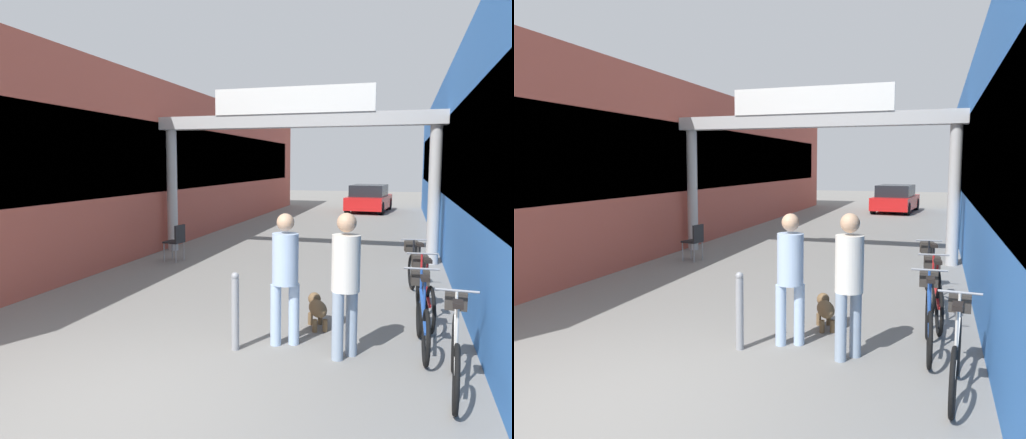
# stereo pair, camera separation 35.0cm
# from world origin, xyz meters

# --- Properties ---
(ground_plane) EXTENTS (80.00, 80.00, 0.00)m
(ground_plane) POSITION_xyz_m (0.00, 0.00, 0.00)
(ground_plane) COLOR gray
(storefront_left) EXTENTS (3.00, 26.00, 4.59)m
(storefront_left) POSITION_xyz_m (-5.09, 11.00, 2.30)
(storefront_left) COLOR #B25142
(storefront_left) RESTS_ON ground_plane
(storefront_right) EXTENTS (3.00, 26.00, 4.59)m
(storefront_right) POSITION_xyz_m (5.09, 11.00, 2.30)
(storefront_right) COLOR blue
(storefront_right) RESTS_ON ground_plane
(arcade_sign_gateway) EXTENTS (7.40, 0.47, 4.21)m
(arcade_sign_gateway) POSITION_xyz_m (0.00, 8.24, 2.98)
(arcade_sign_gateway) COLOR #B2B2B2
(arcade_sign_gateway) RESTS_ON ground_plane
(pedestrian_with_dog) EXTENTS (0.45, 0.45, 1.72)m
(pedestrian_with_dog) POSITION_xyz_m (1.23, 2.12, 0.99)
(pedestrian_with_dog) COLOR #A5BFE0
(pedestrian_with_dog) RESTS_ON ground_plane
(pedestrian_companion) EXTENTS (0.48, 0.48, 1.77)m
(pedestrian_companion) POSITION_xyz_m (2.03, 1.90, 1.02)
(pedestrian_companion) COLOR #8C9EB2
(pedestrian_companion) RESTS_ON ground_plane
(dog_on_leash) EXTENTS (0.42, 0.65, 0.46)m
(dog_on_leash) POSITION_xyz_m (1.52, 2.94, 0.28)
(dog_on_leash) COLOR brown
(dog_on_leash) RESTS_ON ground_plane
(bicycle_silver_nearest) EXTENTS (0.46, 1.69, 0.98)m
(bicycle_silver_nearest) POSITION_xyz_m (3.24, 1.43, 0.44)
(bicycle_silver_nearest) COLOR black
(bicycle_silver_nearest) RESTS_ON ground_plane
(bicycle_blue_second) EXTENTS (0.46, 1.69, 0.98)m
(bicycle_blue_second) POSITION_xyz_m (2.94, 2.53, 0.44)
(bicycle_blue_second) COLOR black
(bicycle_blue_second) RESTS_ON ground_plane
(bicycle_red_third) EXTENTS (0.46, 1.69, 0.98)m
(bicycle_red_third) POSITION_xyz_m (3.01, 3.72, 0.44)
(bicycle_red_third) COLOR black
(bicycle_red_third) RESTS_ON ground_plane
(bicycle_black_farthest) EXTENTS (0.46, 1.68, 0.98)m
(bicycle_black_farthest) POSITION_xyz_m (2.93, 5.21, 0.44)
(bicycle_black_farthest) COLOR black
(bicycle_black_farthest) RESTS_ON ground_plane
(bollard_post_metal) EXTENTS (0.10, 0.10, 1.00)m
(bollard_post_metal) POSITION_xyz_m (0.68, 1.76, 0.51)
(bollard_post_metal) COLOR gray
(bollard_post_metal) RESTS_ON ground_plane
(cafe_chair_black_nearer) EXTENTS (0.46, 0.46, 0.89)m
(cafe_chair_black_nearer) POSITION_xyz_m (-2.56, 6.83, 0.54)
(cafe_chair_black_nearer) COLOR gray
(cafe_chair_black_nearer) RESTS_ON ground_plane
(parked_car_red) EXTENTS (2.12, 4.15, 1.33)m
(parked_car_red) POSITION_xyz_m (1.04, 21.18, 0.64)
(parked_car_red) COLOR red
(parked_car_red) RESTS_ON ground_plane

